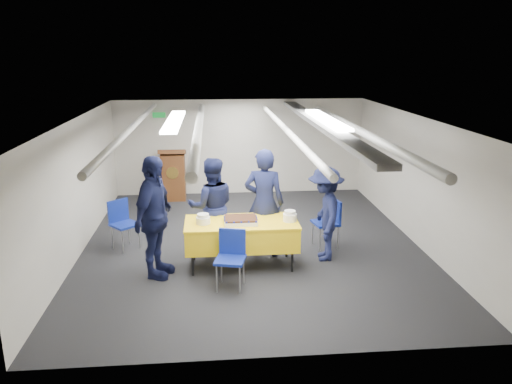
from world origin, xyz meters
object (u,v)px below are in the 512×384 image
at_px(chair_left, 122,219).
at_px(chair_right, 330,218).
at_px(sheet_cake, 241,220).
at_px(sailor_b, 212,207).
at_px(sailor_c, 154,218).
at_px(chair_near, 231,253).
at_px(serving_table, 242,234).
at_px(podium, 173,174).
at_px(sailor_d, 325,214).
at_px(sailor_a, 264,203).

bearing_deg(chair_left, chair_right, -4.33).
height_order(sheet_cake, sailor_b, sailor_b).
relative_size(chair_right, sailor_c, 0.45).
relative_size(chair_near, sailor_c, 0.45).
xyz_separation_m(serving_table, sailor_c, (-1.35, -0.25, 0.40)).
height_order(sheet_cake, chair_near, chair_near).
bearing_deg(chair_left, sailor_c, -59.94).
height_order(sheet_cake, podium, podium).
xyz_separation_m(serving_table, sailor_b, (-0.47, 0.59, 0.29)).
bearing_deg(sailor_b, sailor_d, 164.02).
xyz_separation_m(sheet_cake, sailor_b, (-0.46, 0.66, 0.03)).
height_order(podium, sailor_b, sailor_b).
relative_size(sheet_cake, sailor_b, 0.32).
height_order(chair_right, sailor_c, sailor_c).
distance_m(sheet_cake, sailor_b, 0.80).
bearing_deg(sailor_d, chair_near, -55.09).
xyz_separation_m(podium, sailor_d, (2.77, -3.78, 0.18)).
xyz_separation_m(chair_right, sailor_d, (-0.22, -0.53, 0.27)).
bearing_deg(sailor_c, podium, 18.64).
distance_m(chair_near, chair_left, 2.52).
distance_m(chair_left, sailor_c, 1.50).
xyz_separation_m(podium, chair_left, (-0.70, -2.97, -0.08)).
distance_m(sailor_a, sailor_b, 0.90).
distance_m(podium, sailor_c, 4.23).
distance_m(sailor_c, sailor_d, 2.79).
bearing_deg(sailor_b, sailor_c, 40.43).
xyz_separation_m(serving_table, chair_left, (-2.07, 0.99, -0.03)).
bearing_deg(serving_table, sailor_c, -169.48).
relative_size(serving_table, podium, 1.45).
relative_size(podium, chair_left, 1.44).
bearing_deg(sailor_b, sailor_a, 167.67).
distance_m(sailor_a, sailor_c, 1.90).
height_order(podium, sailor_d, sailor_d).
bearing_deg(sheet_cake, serving_table, 75.73).
xyz_separation_m(serving_table, podium, (-1.36, 3.96, 0.05)).
distance_m(serving_table, sailor_d, 1.44).
relative_size(podium, sailor_c, 0.65).
bearing_deg(chair_right, serving_table, -156.26).
relative_size(chair_right, sailor_d, 0.55).
height_order(chair_right, sailor_a, sailor_a).
bearing_deg(chair_right, sailor_a, -168.06).
bearing_deg(podium, chair_near, -75.98).
bearing_deg(sheet_cake, sailor_c, -172.15).
bearing_deg(chair_left, sailor_a, -12.20).
xyz_separation_m(sheet_cake, sailor_c, (-1.33, -0.18, 0.14)).
relative_size(chair_right, sailor_b, 0.51).
relative_size(sailor_b, sailor_c, 0.88).
xyz_separation_m(serving_table, sailor_d, (1.41, 0.18, 0.24)).
height_order(sailor_c, sailor_d, sailor_c).
xyz_separation_m(chair_left, sailor_c, (0.72, -1.24, 0.43)).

